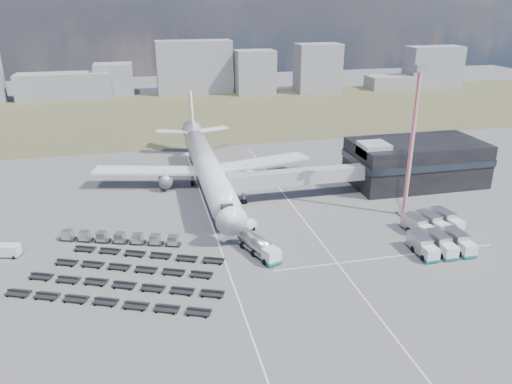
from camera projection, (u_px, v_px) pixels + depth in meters
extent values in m
plane|color=#565659|center=(233.00, 251.00, 86.21)|extent=(420.00, 420.00, 0.00)
cube|color=#46442A|center=(178.00, 115.00, 185.90)|extent=(420.00, 90.00, 0.01)
cube|color=silver|center=(217.00, 240.00, 90.32)|extent=(0.25, 110.00, 0.01)
cube|color=silver|center=(312.00, 230.00, 94.14)|extent=(0.25, 110.00, 0.01)
cube|color=silver|center=(387.00, 257.00, 84.27)|extent=(40.00, 0.25, 0.01)
cube|color=black|center=(416.00, 162.00, 116.32)|extent=(30.00, 16.00, 10.00)
cube|color=#262D38|center=(416.00, 157.00, 115.88)|extent=(30.40, 16.40, 1.60)
cube|color=#939399|center=(374.00, 150.00, 110.32)|extent=(6.00, 6.00, 3.00)
cube|color=#939399|center=(298.00, 177.00, 106.77)|extent=(29.80, 3.00, 3.00)
cube|color=#939399|center=(237.00, 182.00, 103.47)|extent=(4.00, 3.60, 3.40)
cylinder|color=slate|center=(244.00, 192.00, 105.17)|extent=(0.70, 0.70, 5.10)
cylinder|color=black|center=(244.00, 202.00, 105.94)|extent=(1.40, 0.90, 1.40)
cylinder|color=silver|center=(208.00, 168.00, 111.46)|extent=(5.60, 48.00, 5.60)
cone|color=silver|center=(229.00, 215.00, 87.45)|extent=(5.60, 5.00, 5.60)
cone|color=silver|center=(193.00, 134.00, 136.54)|extent=(5.60, 8.00, 5.60)
cube|color=black|center=(227.00, 207.00, 88.97)|extent=(2.20, 2.00, 0.80)
cube|color=silver|center=(148.00, 170.00, 113.67)|extent=(25.59, 11.38, 0.50)
cube|color=silver|center=(259.00, 162.00, 119.19)|extent=(25.59, 11.38, 0.50)
cylinder|color=slate|center=(165.00, 179.00, 113.22)|extent=(3.00, 5.00, 3.00)
cylinder|color=slate|center=(247.00, 173.00, 117.26)|extent=(3.00, 5.00, 3.00)
cube|color=silver|center=(173.00, 131.00, 137.04)|extent=(9.49, 5.63, 0.35)
cube|color=silver|center=(212.00, 129.00, 139.38)|extent=(9.49, 5.63, 0.35)
cube|color=silver|center=(191.00, 111.00, 137.18)|extent=(0.50, 9.06, 11.45)
cylinder|color=slate|center=(224.00, 223.00, 93.91)|extent=(0.50, 0.50, 2.50)
cylinder|color=slate|center=(192.00, 180.00, 115.89)|extent=(0.60, 0.60, 2.50)
cylinder|color=slate|center=(220.00, 178.00, 117.25)|extent=(0.60, 0.60, 2.50)
cylinder|color=black|center=(224.00, 227.00, 94.19)|extent=(0.50, 1.20, 1.20)
cube|color=gray|center=(64.00, 86.00, 213.74)|extent=(38.70, 12.00, 10.78)
cube|color=gray|center=(114.00, 79.00, 220.81)|extent=(16.43, 12.00, 13.69)
cube|color=gray|center=(194.00, 67.00, 224.16)|extent=(33.51, 12.00, 23.02)
cube|color=gray|center=(255.00, 72.00, 222.85)|extent=(17.16, 12.00, 19.06)
cube|color=gray|center=(318.00, 68.00, 226.65)|extent=(19.81, 12.00, 21.46)
cube|color=gray|center=(391.00, 82.00, 237.78)|extent=(22.93, 12.00, 6.09)
cube|color=gray|center=(433.00, 67.00, 240.47)|extent=(26.46, 12.00, 19.01)
cube|color=silver|center=(271.00, 256.00, 81.70)|extent=(3.20, 3.20, 2.39)
cube|color=#126465|center=(271.00, 261.00, 82.04)|extent=(3.33, 3.33, 0.52)
cylinder|color=#A9A9AE|center=(255.00, 241.00, 85.49)|extent=(5.13, 8.21, 2.60)
cube|color=slate|center=(255.00, 247.00, 85.93)|extent=(5.03, 8.18, 0.36)
cylinder|color=black|center=(260.00, 252.00, 84.81)|extent=(2.93, 2.00, 1.14)
cube|color=silver|center=(246.00, 226.00, 94.02)|extent=(3.93, 2.81, 1.57)
cube|color=silver|center=(7.00, 251.00, 84.09)|extent=(4.49, 2.90, 2.22)
cube|color=silver|center=(229.00, 177.00, 117.39)|extent=(3.76, 6.29, 2.75)
cube|color=#126465|center=(229.00, 181.00, 117.81)|extent=(3.88, 6.41, 0.44)
cube|color=silver|center=(430.00, 254.00, 82.60)|extent=(2.38, 2.28, 2.25)
cube|color=#126465|center=(430.00, 259.00, 82.92)|extent=(2.49, 2.38, 0.46)
cube|color=#A9A9AE|center=(419.00, 242.00, 85.71)|extent=(2.51, 4.74, 2.66)
cube|color=silver|center=(449.00, 252.00, 83.30)|extent=(2.38, 2.28, 2.25)
cube|color=#126465|center=(448.00, 256.00, 83.62)|extent=(2.49, 2.38, 0.46)
cube|color=#A9A9AE|center=(438.00, 240.00, 86.41)|extent=(2.51, 4.74, 2.66)
cube|color=silver|center=(468.00, 250.00, 84.01)|extent=(2.38, 2.28, 2.25)
cube|color=#126465|center=(467.00, 254.00, 84.33)|extent=(2.49, 2.38, 0.46)
cube|color=#A9A9AE|center=(456.00, 238.00, 87.12)|extent=(2.51, 4.74, 2.66)
cube|color=silver|center=(427.00, 232.00, 90.16)|extent=(2.70, 2.62, 2.23)
cube|color=#126465|center=(426.00, 237.00, 90.47)|extent=(2.82, 2.74, 0.46)
cube|color=#A9A9AE|center=(414.00, 223.00, 93.03)|extent=(3.25, 5.03, 2.64)
cube|color=silver|center=(442.00, 229.00, 91.45)|extent=(2.70, 2.62, 2.23)
cube|color=#126465|center=(441.00, 233.00, 91.77)|extent=(2.82, 2.74, 0.46)
cube|color=#A9A9AE|center=(428.00, 220.00, 94.33)|extent=(3.25, 5.03, 2.64)
cube|color=silver|center=(456.00, 226.00, 92.75)|extent=(2.70, 2.62, 2.23)
cube|color=#126465|center=(455.00, 230.00, 93.07)|extent=(2.82, 2.74, 0.46)
cube|color=#A9A9AE|center=(442.00, 217.00, 95.62)|extent=(3.25, 5.03, 2.64)
cube|color=black|center=(68.00, 239.00, 90.10)|extent=(3.03, 2.41, 0.18)
cube|color=#A9A9AE|center=(67.00, 234.00, 89.78)|extent=(2.07, 2.07, 1.52)
cube|color=black|center=(85.00, 239.00, 89.76)|extent=(3.03, 2.41, 0.18)
cube|color=#A9A9AE|center=(85.00, 235.00, 89.45)|extent=(2.07, 2.07, 1.52)
cube|color=black|center=(103.00, 240.00, 89.43)|extent=(3.03, 2.41, 0.18)
cube|color=#A9A9AE|center=(102.00, 236.00, 89.12)|extent=(2.07, 2.07, 1.52)
cube|color=black|center=(120.00, 241.00, 89.10)|extent=(3.03, 2.41, 0.18)
cube|color=#A9A9AE|center=(120.00, 237.00, 88.78)|extent=(2.07, 2.07, 1.52)
cube|color=black|center=(138.00, 242.00, 88.77)|extent=(3.03, 2.41, 0.18)
cube|color=#A9A9AE|center=(137.00, 238.00, 88.45)|extent=(2.07, 2.07, 1.52)
cube|color=black|center=(155.00, 243.00, 88.43)|extent=(3.03, 2.41, 0.18)
cube|color=#A9A9AE|center=(155.00, 239.00, 88.12)|extent=(2.07, 2.07, 1.52)
cube|color=black|center=(173.00, 244.00, 88.10)|extent=(3.03, 2.41, 0.18)
cube|color=#A9A9AE|center=(173.00, 240.00, 87.78)|extent=(2.07, 2.07, 1.52)
cube|color=black|center=(106.00, 301.00, 71.35)|extent=(30.25, 14.25, 0.83)
cube|color=black|center=(120.00, 284.00, 75.77)|extent=(30.25, 14.25, 0.83)
cube|color=black|center=(133.00, 268.00, 80.19)|extent=(26.03, 12.44, 0.83)
cube|color=black|center=(144.00, 254.00, 84.62)|extent=(26.03, 12.44, 0.83)
cylinder|color=red|center=(411.00, 146.00, 95.55)|extent=(0.80, 0.80, 28.63)
cube|color=slate|center=(421.00, 68.00, 90.19)|extent=(2.81, 1.65, 1.37)
cube|color=#565659|center=(403.00, 214.00, 100.73)|extent=(2.29, 2.29, 0.34)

